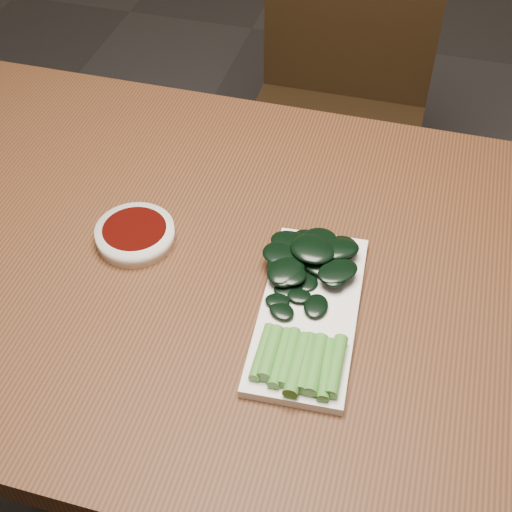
# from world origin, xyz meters

# --- Properties ---
(ground) EXTENTS (6.00, 6.00, 0.00)m
(ground) POSITION_xyz_m (0.00, 0.00, 0.00)
(ground) COLOR #2B2828
(ground) RESTS_ON ground
(table) EXTENTS (1.40, 0.80, 0.75)m
(table) POSITION_xyz_m (0.00, 0.00, 0.68)
(table) COLOR #4A2915
(table) RESTS_ON ground
(chair_far) EXTENTS (0.43, 0.43, 0.89)m
(chair_far) POSITION_xyz_m (-0.00, 0.81, 0.49)
(chair_far) COLOR black
(chair_far) RESTS_ON ground
(sauce_bowl) EXTENTS (0.12, 0.12, 0.03)m
(sauce_bowl) POSITION_xyz_m (-0.17, -0.00, 0.76)
(sauce_bowl) COLOR white
(sauce_bowl) RESTS_ON table
(serving_plate) EXTENTS (0.15, 0.30, 0.01)m
(serving_plate) POSITION_xyz_m (0.11, -0.07, 0.76)
(serving_plate) COLOR white
(serving_plate) RESTS_ON table
(gai_lan) EXTENTS (0.15, 0.30, 0.03)m
(gai_lan) POSITION_xyz_m (0.10, -0.05, 0.78)
(gai_lan) COLOR #468B30
(gai_lan) RESTS_ON serving_plate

